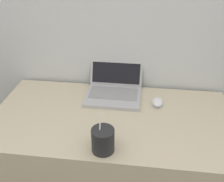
% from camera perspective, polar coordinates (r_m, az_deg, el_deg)
% --- Properties ---
extents(wall_back, '(7.00, 0.04, 2.50)m').
position_cam_1_polar(wall_back, '(1.53, 1.80, 18.91)').
color(wall_back, silver).
rests_on(wall_back, ground_plane).
extents(desk, '(1.28, 0.66, 0.74)m').
position_cam_1_polar(desk, '(1.64, -0.07, -15.95)').
color(desk, beige).
rests_on(desk, ground_plane).
extents(laptop, '(0.32, 0.33, 0.22)m').
position_cam_1_polar(laptop, '(1.57, 0.49, 0.95)').
color(laptop, '#ADADB2').
rests_on(laptop, desk).
extents(drink_cup, '(0.10, 0.10, 0.18)m').
position_cam_1_polar(drink_cup, '(1.16, -1.99, -10.57)').
color(drink_cup, '#232326').
rests_on(drink_cup, desk).
extents(computer_mouse, '(0.07, 0.10, 0.03)m').
position_cam_1_polar(computer_mouse, '(1.50, 9.86, -2.43)').
color(computer_mouse, '#B2B2B7').
rests_on(computer_mouse, desk).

